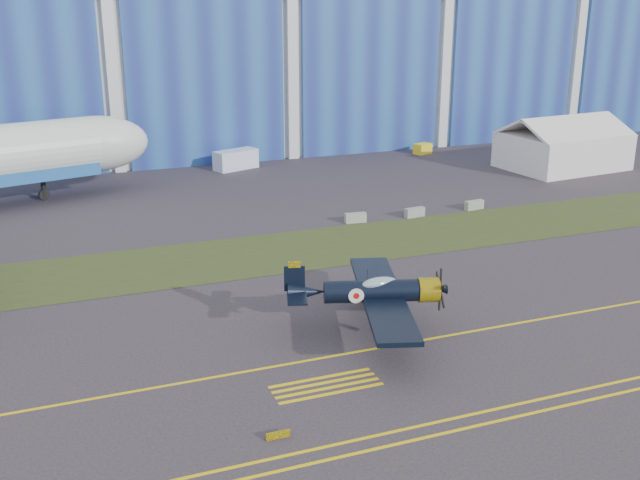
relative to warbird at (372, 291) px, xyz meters
name	(u,v)px	position (x,y,z in m)	size (l,w,h in m)	color
ground	(517,289)	(12.78, 2.65, -2.71)	(260.00, 260.00, 0.00)	#3A333C
grass_median	(423,234)	(12.78, 16.65, -2.69)	(260.00, 10.00, 0.02)	#475128
hangar	(243,32)	(12.78, 74.44, 12.25)	(220.00, 45.70, 30.00)	silver
taxiway_centreline	(561,315)	(12.78, -2.35, -2.70)	(200.00, 0.20, 0.02)	yellow
hold_short_ladder	(326,385)	(-5.22, -5.45, -2.70)	(6.00, 2.40, 0.02)	yellow
guard_board_left	(278,435)	(-9.22, -9.35, -2.53)	(1.20, 0.15, 0.35)	yellow
warbird	(372,291)	(0.00, 0.00, 0.00)	(14.89, 16.44, 4.06)	black
tent	(564,142)	(41.65, 34.51, 0.55)	(14.99, 11.64, 6.51)	white
shipping_container	(236,160)	(4.13, 48.26, -1.54)	(5.40, 2.16, 2.34)	silver
tug	(423,149)	(29.94, 48.40, -2.03)	(2.33, 1.46, 1.36)	yellow
barrier_a	(355,218)	(8.64, 22.21, -2.26)	(2.00, 0.60, 0.90)	#8F9E8B
barrier_b	(415,212)	(14.65, 21.83, -2.26)	(2.00, 0.60, 0.90)	gray
barrier_c	(474,205)	(21.43, 22.10, -2.26)	(2.00, 0.60, 0.90)	gray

